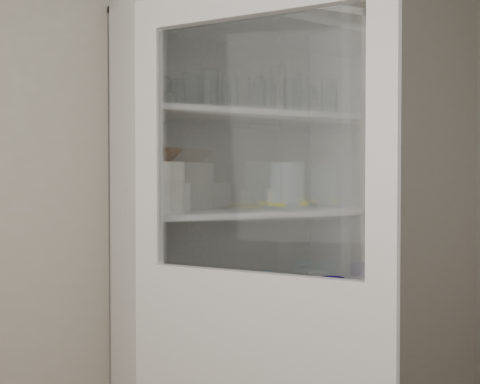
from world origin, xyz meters
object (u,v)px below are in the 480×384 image
pantry_cabinet (234,284)px  plate_stack_front (156,197)px  glass_platter (282,207)px  mug_teal (290,286)px  cream_bowl (156,171)px  teal_jar (266,288)px  plate_stack_back (164,197)px  yellow_trivet (282,203)px  tin_box (290,383)px  goblet_2 (259,96)px  mug_blue (332,289)px  goblet_0 (165,93)px  terracotta_bowl (155,155)px  goblet_3 (309,102)px  mug_white (284,296)px  goblet_1 (177,94)px  measuring_cups (208,307)px  white_canister (145,297)px  cupboard_door (254,344)px  grey_bowl_stack (287,186)px  white_ramekin (282,195)px

pantry_cabinet → plate_stack_front: pantry_cabinet is taller
glass_platter → mug_teal: 0.37m
cream_bowl → teal_jar: (0.53, 0.10, -0.50)m
plate_stack_back → yellow_trivet: (0.50, -0.13, -0.03)m
tin_box → pantry_cabinet: bearing=168.1°
goblet_2 → glass_platter: (0.08, -0.06, -0.48)m
cream_bowl → mug_blue: bearing=-1.2°
goblet_0 → terracotta_bowl: bearing=-118.5°
plate_stack_front → glass_platter: bearing=6.4°
goblet_2 → plate_stack_front: size_ratio=0.83×
goblet_3 → glass_platter: (-0.20, -0.10, -0.48)m
mug_teal → mug_white: bearing=-145.0°
pantry_cabinet → terracotta_bowl: 0.68m
goblet_2 → tin_box: goblet_2 is taller
teal_jar → mug_teal: bearing=2.7°
goblet_1 → cream_bowl: bearing=-134.6°
glass_platter → goblet_0: bearing=166.9°
cream_bowl → measuring_cups: bearing=0.8°
mug_teal → goblet_1: bearing=160.4°
cream_bowl → measuring_cups: cream_bowl is taller
goblet_0 → tin_box: 1.37m
goblet_2 → mug_blue: goblet_2 is taller
pantry_cabinet → mug_white: pantry_cabinet is taller
goblet_3 → white_canister: (-0.82, -0.10, -0.82)m
white_canister → goblet_0: bearing=41.9°
white_canister → plate_stack_front: bearing=-72.7°
goblet_0 → terracotta_bowl: goblet_0 is taller
goblet_0 → tin_box: size_ratio=0.90×
goblet_0 → mug_white: (0.44, -0.22, -0.84)m
glass_platter → mug_teal: (0.06, 0.04, -0.36)m
teal_jar → measuring_cups: (-0.32, -0.09, -0.03)m
cupboard_door → mug_white: 0.63m
pantry_cabinet → plate_stack_front: bearing=-162.3°
grey_bowl_stack → white_canister: bearing=177.3°
goblet_0 → glass_platter: size_ratio=0.55×
pantry_cabinet → goblet_0: bearing=168.5°
goblet_0 → white_canister: size_ratio=1.25×
plate_stack_front → mug_teal: plate_stack_front is taller
white_ramekin → mug_white: 0.43m
cream_bowl → terracotta_bowl: size_ratio=1.06×
cream_bowl → white_ramekin: 0.61m
plate_stack_front → mug_blue: size_ratio=1.81×
goblet_0 → white_canister: goblet_0 is taller
goblet_0 → cream_bowl: 0.39m
plate_stack_back → grey_bowl_stack: 0.53m
plate_stack_front → cream_bowl: size_ratio=1.01×
pantry_cabinet → goblet_1: pantry_cabinet is taller
grey_bowl_stack → mug_white: 0.47m
goblet_1 → glass_platter: size_ratio=0.51×
mug_teal → white_canister: (-0.68, -0.03, 0.02)m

